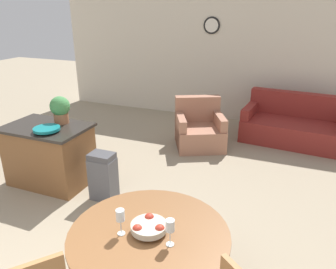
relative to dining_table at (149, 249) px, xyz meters
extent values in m
cube|color=beige|center=(-0.65, 5.35, 0.77)|extent=(8.00, 0.06, 2.70)
cylinder|color=black|center=(-0.95, 5.31, 1.48)|extent=(0.36, 0.02, 0.36)
cylinder|color=white|center=(-0.95, 5.30, 1.48)|extent=(0.29, 0.01, 0.29)
cylinder|color=brown|center=(0.00, 0.00, -0.20)|extent=(0.13, 0.13, 0.68)
cylinder|color=brown|center=(0.00, 0.00, 0.15)|extent=(1.32, 1.32, 0.03)
cylinder|color=#B7B29E|center=(0.00, 0.00, 0.19)|extent=(0.11, 0.11, 0.03)
cylinder|color=#B7B29E|center=(0.00, 0.00, 0.23)|extent=(0.29, 0.29, 0.05)
sphere|color=#B73323|center=(0.10, -0.01, 0.24)|extent=(0.08, 0.08, 0.08)
sphere|color=#B73323|center=(-0.04, 0.09, 0.24)|extent=(0.08, 0.08, 0.08)
sphere|color=#B73323|center=(-0.06, -0.08, 0.24)|extent=(0.08, 0.08, 0.08)
cylinder|color=silver|center=(-0.20, -0.10, 0.17)|extent=(0.06, 0.06, 0.01)
cylinder|color=silver|center=(-0.20, -0.10, 0.24)|extent=(0.01, 0.01, 0.12)
cylinder|color=silver|center=(-0.20, -0.10, 0.35)|extent=(0.07, 0.07, 0.09)
cylinder|color=silver|center=(0.21, -0.07, 0.17)|extent=(0.06, 0.06, 0.01)
cylinder|color=silver|center=(0.21, -0.07, 0.24)|extent=(0.01, 0.01, 0.12)
cylinder|color=silver|center=(0.21, -0.07, 0.35)|extent=(0.07, 0.07, 0.09)
cube|color=brown|center=(-2.27, 1.42, -0.16)|extent=(1.12, 0.73, 0.84)
cube|color=#2D2823|center=(-2.27, 1.42, 0.28)|extent=(1.18, 0.79, 0.04)
cylinder|color=#147A7F|center=(-2.09, 1.24, 0.31)|extent=(0.12, 0.12, 0.02)
cylinder|color=#147A7F|center=(-2.09, 1.24, 0.34)|extent=(0.35, 0.35, 0.04)
cylinder|color=#A36642|center=(-2.14, 1.62, 0.37)|extent=(0.20, 0.20, 0.15)
sphere|color=#478E4C|center=(-2.14, 1.62, 0.55)|extent=(0.28, 0.28, 0.28)
cube|color=#56565B|center=(-1.30, 1.31, -0.29)|extent=(0.33, 0.25, 0.59)
cube|color=#49494E|center=(-1.30, 1.31, 0.04)|extent=(0.32, 0.24, 0.08)
cube|color=maroon|center=(1.01, 4.39, -0.37)|extent=(2.00, 1.17, 0.42)
cube|color=maroon|center=(1.05, 4.77, 0.07)|extent=(1.93, 0.39, 0.47)
cube|color=maroon|center=(0.14, 4.47, -0.27)|extent=(0.24, 0.93, 0.63)
cube|color=#A87056|center=(-0.62, 3.51, -0.38)|extent=(1.13, 1.13, 0.40)
cube|color=#A87056|center=(-0.76, 3.81, 0.06)|extent=(0.84, 0.54, 0.48)
cube|color=#A87056|center=(-0.94, 3.35, -0.28)|extent=(0.46, 0.76, 0.62)
cube|color=#A87056|center=(-0.30, 3.67, -0.28)|extent=(0.46, 0.76, 0.62)
camera|label=1|loc=(0.95, -1.95, 1.87)|focal=35.00mm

